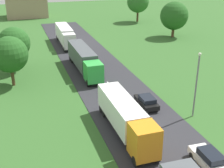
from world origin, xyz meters
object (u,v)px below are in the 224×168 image
(car_fourth, at_px, (147,101))
(tree_elm, at_px, (10,55))
(truck_fourth, at_px, (65,35))
(distant_building, at_px, (26,4))
(truck_second, at_px, (125,116))
(truck_third, at_px, (84,59))
(lamppost_second, at_px, (197,82))
(tree_lime, at_px, (174,16))
(car_third, at_px, (209,159))
(tree_oak, at_px, (138,2))
(tree_maple, at_px, (14,43))

(car_fourth, distance_m, tree_elm, 20.41)
(truck_fourth, bearing_deg, distant_building, 98.55)
(truck_second, xyz_separation_m, truck_third, (0.29, 20.04, 0.09))
(lamppost_second, relative_size, distant_building, 0.63)
(truck_fourth, xyz_separation_m, car_fourth, (4.35, -32.70, -1.35))
(lamppost_second, distance_m, tree_lime, 39.16)
(truck_fourth, height_order, tree_lime, tree_lime)
(car_third, xyz_separation_m, lamppost_second, (3.86, 8.67, 3.49))
(truck_third, distance_m, tree_lime, 30.37)
(car_fourth, height_order, tree_lime, tree_lime)
(tree_lime, distance_m, distant_building, 49.43)
(car_third, bearing_deg, tree_oak, 72.76)
(tree_elm, distance_m, tree_lime, 41.21)
(tree_lime, bearing_deg, lamppost_second, -115.31)
(car_fourth, xyz_separation_m, tree_elm, (-15.56, 12.63, 3.85))
(tree_elm, bearing_deg, tree_oak, 47.32)
(truck_second, distance_m, distant_building, 75.21)
(truck_second, relative_size, tree_lime, 1.47)
(tree_oak, relative_size, distant_building, 0.73)
(truck_fourth, relative_size, tree_lime, 1.50)
(tree_oak, relative_size, tree_maple, 1.23)
(truck_third, relative_size, tree_maple, 1.94)
(car_fourth, distance_m, lamppost_second, 6.71)
(truck_second, distance_m, lamppost_second, 9.28)
(car_fourth, height_order, tree_maple, tree_maple)
(car_third, bearing_deg, car_fourth, 91.91)
(tree_maple, bearing_deg, tree_oak, 43.00)
(lamppost_second, relative_size, tree_maple, 1.07)
(truck_third, bearing_deg, car_third, -80.18)
(car_third, bearing_deg, truck_third, 99.82)
(truck_fourth, distance_m, distant_building, 37.89)
(car_fourth, relative_size, lamppost_second, 0.53)
(truck_third, relative_size, car_third, 3.35)
(tree_elm, height_order, tree_lime, tree_lime)
(lamppost_second, bearing_deg, car_third, -113.98)
(lamppost_second, bearing_deg, car_fourth, 138.57)
(car_third, relative_size, tree_oak, 0.47)
(lamppost_second, relative_size, tree_lime, 0.95)
(truck_fourth, relative_size, car_fourth, 3.00)
(car_third, relative_size, car_fourth, 1.03)
(truck_third, xyz_separation_m, tree_maple, (-10.46, 3.59, 2.55))
(car_third, relative_size, tree_lime, 0.51)
(car_third, distance_m, tree_maple, 34.93)
(car_third, distance_m, tree_oak, 67.08)
(truck_second, height_order, tree_lime, tree_lime)
(tree_elm, bearing_deg, truck_third, 12.80)
(truck_second, xyz_separation_m, distant_building, (-5.32, 75.00, 2.00))
(distant_building, bearing_deg, truck_third, -84.17)
(truck_fourth, xyz_separation_m, tree_oak, (24.60, 18.76, 3.59))
(truck_third, relative_size, tree_elm, 1.94)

